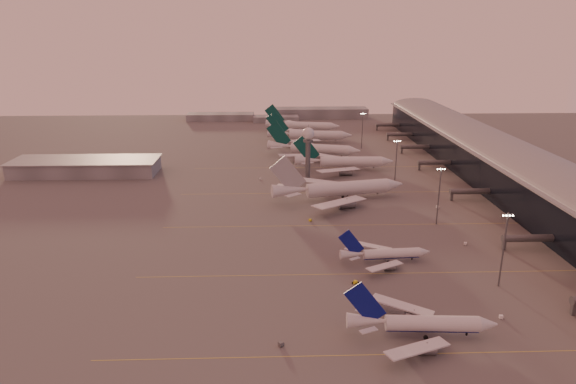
{
  "coord_description": "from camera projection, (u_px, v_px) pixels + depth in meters",
  "views": [
    {
      "loc": [
        -14.64,
        -145.47,
        78.68
      ],
      "look_at": [
        -7.16,
        74.99,
        8.58
      ],
      "focal_mm": 32.0,
      "sensor_mm": 36.0,
      "label": 1
    }
  ],
  "objects": [
    {
      "name": "mast_b",
      "position": [
        439.0,
        193.0,
        212.86
      ],
      "size": [
        3.6,
        0.56,
        25.0
      ],
      "color": "#525559",
      "rests_on": "ground"
    },
    {
      "name": "mast_c",
      "position": [
        396.0,
        161.0,
        265.09
      ],
      "size": [
        3.6,
        0.56,
        25.0
      ],
      "color": "#525559",
      "rests_on": "ground"
    },
    {
      "name": "greentail_a",
      "position": [
        344.0,
        164.0,
        299.1
      ],
      "size": [
        58.58,
        47.29,
        21.27
      ],
      "color": "silver",
      "rests_on": "ground"
    },
    {
      "name": "ground",
      "position": [
        318.0,
        289.0,
        162.86
      ],
      "size": [
        700.0,
        700.0,
        0.0
      ],
      "primitive_type": "plane",
      "color": "#4C4A4A",
      "rests_on": "ground"
    },
    {
      "name": "gsv_tug_hangar",
      "position": [
        356.0,
        163.0,
        312.9
      ],
      "size": [
        3.52,
        2.12,
        1.01
      ],
      "color": "yellow",
      "rests_on": "ground"
    },
    {
      "name": "terminal",
      "position": [
        505.0,
        166.0,
        268.02
      ],
      "size": [
        57.0,
        362.0,
        23.04
      ],
      "color": "black",
      "rests_on": "ground"
    },
    {
      "name": "widebody_white",
      "position": [
        339.0,
        192.0,
        247.01
      ],
      "size": [
        66.12,
        52.49,
        23.49
      ],
      "color": "silver",
      "rests_on": "ground"
    },
    {
      "name": "gsv_truck_b",
      "position": [
        467.0,
        242.0,
        195.44
      ],
      "size": [
        5.92,
        3.53,
        2.25
      ],
      "color": "white",
      "rests_on": "ground"
    },
    {
      "name": "greentail_d",
      "position": [
        303.0,
        127.0,
        410.08
      ],
      "size": [
        59.79,
        47.86,
        21.91
      ],
      "color": "silver",
      "rests_on": "ground"
    },
    {
      "name": "gsv_catering_b",
      "position": [
        438.0,
        204.0,
        235.47
      ],
      "size": [
        5.71,
        3.04,
        4.52
      ],
      "color": "white",
      "rests_on": "ground"
    },
    {
      "name": "mast_d",
      "position": [
        362.0,
        129.0,
        350.74
      ],
      "size": [
        3.6,
        0.56,
        25.0
      ],
      "color": "#525559",
      "rests_on": "ground"
    },
    {
      "name": "radar_tower",
      "position": [
        308.0,
        144.0,
        270.97
      ],
      "size": [
        6.4,
        6.4,
        31.1
      ],
      "color": "#525559",
      "rests_on": "ground"
    },
    {
      "name": "gsv_truck_d",
      "position": [
        260.0,
        178.0,
        280.89
      ],
      "size": [
        2.61,
        5.12,
        1.97
      ],
      "color": "white",
      "rests_on": "ground"
    },
    {
      "name": "narrowbody_near",
      "position": [
        421.0,
        326.0,
        136.69
      ],
      "size": [
        41.05,
        32.71,
        16.03
      ],
      "color": "silver",
      "rests_on": "ground"
    },
    {
      "name": "gsv_catering_a",
      "position": [
        503.0,
        312.0,
        145.46
      ],
      "size": [
        5.23,
        2.9,
        4.09
      ],
      "color": "white",
      "rests_on": "ground"
    },
    {
      "name": "taxiway_markings",
      "position": [
        377.0,
        224.0,
        217.16
      ],
      "size": [
        180.0,
        185.25,
        0.02
      ],
      "color": "gold",
      "rests_on": "ground"
    },
    {
      "name": "gsv_truck_a",
      "position": [
        282.0,
        341.0,
        133.33
      ],
      "size": [
        6.21,
        5.68,
        2.51
      ],
      "color": "#525456",
      "rests_on": "ground"
    },
    {
      "name": "gsv_tug_mid",
      "position": [
        355.0,
        282.0,
        165.81
      ],
      "size": [
        4.06,
        4.13,
        1.04
      ],
      "color": "yellow",
      "rests_on": "ground"
    },
    {
      "name": "distant_horizon",
      "position": [
        289.0,
        115.0,
        471.45
      ],
      "size": [
        165.0,
        37.5,
        9.0
      ],
      "color": "slate",
      "rests_on": "ground"
    },
    {
      "name": "gsv_tug_far",
      "position": [
        346.0,
        196.0,
        252.69
      ],
      "size": [
        3.66,
        3.93,
        0.97
      ],
      "color": "white",
      "rests_on": "ground"
    },
    {
      "name": "greentail_b",
      "position": [
        314.0,
        151.0,
        330.37
      ],
      "size": [
        60.01,
        47.8,
        22.35
      ],
      "color": "silver",
      "rests_on": "ground"
    },
    {
      "name": "mast_a",
      "position": [
        504.0,
        247.0,
        160.57
      ],
      "size": [
        3.6,
        0.56,
        25.0
      ],
      "color": "#525559",
      "rests_on": "ground"
    },
    {
      "name": "gsv_tug_near",
      "position": [
        406.0,
        354.0,
        129.29
      ],
      "size": [
        2.5,
        4.02,
        1.12
      ],
      "color": "white",
      "rests_on": "ground"
    },
    {
      "name": "greentail_c",
      "position": [
        310.0,
        137.0,
        373.05
      ],
      "size": [
        62.42,
        50.2,
        22.69
      ],
      "color": "silver",
      "rests_on": "ground"
    },
    {
      "name": "gsv_truck_c",
      "position": [
        311.0,
        219.0,
        220.13
      ],
      "size": [
        5.02,
        4.81,
        2.07
      ],
      "color": "yellow",
      "rests_on": "ground"
    },
    {
      "name": "narrowbody_mid",
      "position": [
        385.0,
        255.0,
        180.78
      ],
      "size": [
        33.32,
        26.53,
        13.01
      ],
      "color": "silver",
      "rests_on": "ground"
    },
    {
      "name": "hangar",
      "position": [
        86.0,
        167.0,
        291.01
      ],
      "size": [
        82.0,
        27.0,
        8.5
      ],
      "color": "slate",
      "rests_on": "ground"
    }
  ]
}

